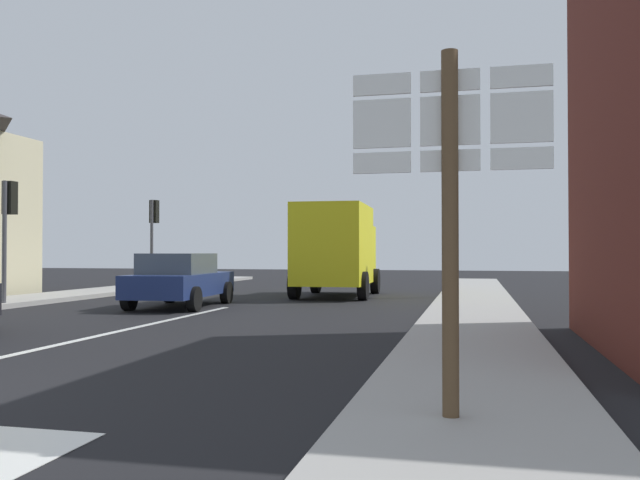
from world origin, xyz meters
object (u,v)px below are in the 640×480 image
object	(u,v)px
delivery_truck	(336,248)
route_sign_post	(450,193)
traffic_light_far_right	(449,214)
traffic_light_near_left	(8,214)
sedan_far	(180,279)
traffic_light_far_left	(154,223)

from	to	relation	value
delivery_truck	route_sign_post	bearing A→B (deg)	-74.94
route_sign_post	traffic_light_far_right	distance (m)	16.75
delivery_truck	traffic_light_near_left	bearing A→B (deg)	-140.99
route_sign_post	traffic_light_near_left	xyz separation A→B (m)	(-12.13, 9.83, 0.54)
delivery_truck	route_sign_post	distance (m)	16.71
sedan_far	traffic_light_far_left	world-z (taller)	traffic_light_far_left
delivery_truck	traffic_light_near_left	xyz separation A→B (m)	(-7.79, -6.31, 0.89)
traffic_light_far_left	traffic_light_near_left	xyz separation A→B (m)	(-0.00, -8.31, -0.09)
route_sign_post	traffic_light_far_left	distance (m)	21.83
delivery_truck	traffic_light_far_right	bearing A→B (deg)	8.87
sedan_far	traffic_light_far_left	distance (m)	8.57
traffic_light_far_right	traffic_light_far_left	size ratio (longest dim) A/B	1.06
route_sign_post	traffic_light_near_left	world-z (taller)	traffic_light_near_left
delivery_truck	traffic_light_far_right	distance (m)	3.93
traffic_light_far_right	traffic_light_near_left	bearing A→B (deg)	-149.09
sedan_far	route_sign_post	world-z (taller)	route_sign_post
sedan_far	traffic_light_far_left	bearing A→B (deg)	122.30
sedan_far	traffic_light_far_right	xyz separation A→B (m)	(7.04, 5.65, 2.03)
route_sign_post	traffic_light_far_left	size ratio (longest dim) A/B	0.90
sedan_far	traffic_light_near_left	bearing A→B (deg)	-164.51
delivery_truck	traffic_light_far_left	distance (m)	8.10
traffic_light_far_right	sedan_far	bearing A→B (deg)	-141.24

